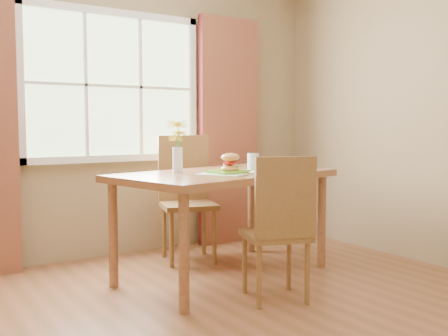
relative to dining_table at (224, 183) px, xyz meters
The scene contains 11 objects.
room 1.10m from the dining_table, 119.87° to the right, with size 4.24×3.84×2.74m.
window 1.41m from the dining_table, 112.63° to the left, with size 1.62×0.06×1.32m.
curtain_right 1.27m from the dining_table, 54.90° to the left, with size 0.65×0.08×2.20m, color maroon.
dining_table is the anchor object (origin of this frame).
chair_near 0.73m from the dining_table, 92.22° to the right, with size 0.51×0.51×0.96m.
chair_far 0.67m from the dining_table, 87.65° to the left, with size 0.56×0.56×1.07m.
placemat 0.15m from the dining_table, 111.05° to the right, with size 0.45×0.33×0.01m, color beige.
plate 0.17m from the dining_table, 113.53° to the right, with size 0.25×0.25×0.01m, color #8ADF37.
croissant_sandwich 0.25m from the dining_table, 109.43° to the right, with size 0.22×0.20×0.14m.
water_glass 0.30m from the dining_table, ahead, with size 0.09×0.09×0.14m.
flower_vase 0.47m from the dining_table, 154.43° to the left, with size 0.16×0.16×0.39m.
Camera 1 is at (-1.70, -2.52, 1.15)m, focal length 42.00 mm.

